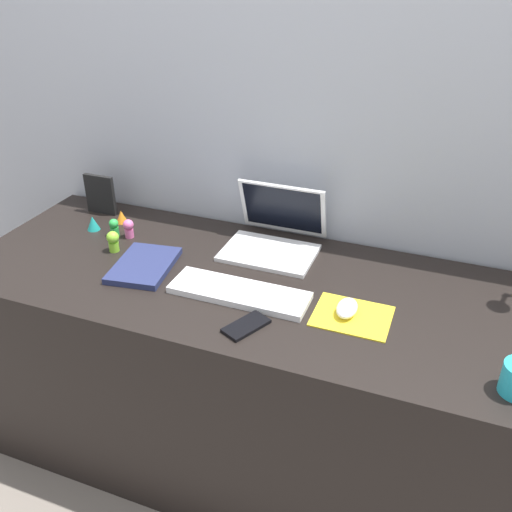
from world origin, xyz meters
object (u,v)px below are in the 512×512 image
Objects in this scene: picture_frame at (100,194)px; laptop at (275,233)px; toy_figurine_green at (114,227)px; mouse at (347,308)px; toy_figurine_orange at (121,217)px; keyboard at (239,293)px; cell_phone at (246,326)px; toy_figurine_lime at (113,240)px; notebook_pad at (144,265)px; toy_figurine_teal at (93,223)px; toy_figurine_pink at (129,228)px.

laptop is at bearing -1.37° from picture_frame.
laptop is 4.69× the size of toy_figurine_green.
mouse is 0.94m from toy_figurine_orange.
laptop is 0.32m from keyboard.
cell_phone is 0.61m from toy_figurine_lime.
toy_figurine_green is (0.15, -0.14, -0.04)m from picture_frame.
notebook_pad is 0.26m from toy_figurine_green.
picture_frame reaches higher than toy_figurine_teal.
picture_frame reaches higher than notebook_pad.
toy_figurine_pink is 0.93× the size of toy_figurine_lime.
toy_figurine_teal reaches higher than cell_phone.
laptop is at bearing 125.47° from cell_phone.
cell_phone is at bearing -27.48° from toy_figurine_green.
picture_frame reaches higher than mouse.
mouse is 1.06m from picture_frame.
keyboard is 0.65m from toy_figurine_orange.
laptop is 0.51m from toy_figurine_pink.
keyboard is 5.73× the size of toy_figurine_lime.
mouse is 0.75× the size of cell_phone.
mouse is 0.28m from cell_phone.
picture_frame is at bearing 158.65° from toy_figurine_orange.
toy_figurine_pink is at bearing -45.27° from toy_figurine_orange.
toy_figurine_lime is at bearing -48.59° from picture_frame.
toy_figurine_lime reaches higher than notebook_pad.
toy_figurine_lime is (0.06, -0.09, 0.01)m from toy_figurine_green.
toy_figurine_orange is at bearing 134.73° from toy_figurine_pink.
laptop reaches higher than toy_figurine_green.
keyboard is 1.71× the size of notebook_pad.
keyboard is 4.27× the size of mouse.
toy_figurine_pink is at bearing 93.71° from toy_figurine_lime.
toy_figurine_green reaches higher than cell_phone.
picture_frame reaches higher than cell_phone.
laptop reaches higher than mouse.
mouse is at bearing -17.27° from picture_frame.
keyboard is at bearing -11.20° from toy_figurine_lime.
mouse is 0.81m from toy_figurine_lime.
notebook_pad is (-0.34, 0.04, 0.00)m from keyboard.
picture_frame is 0.15m from toy_figurine_teal.
toy_figurine_orange is (0.11, -0.04, -0.05)m from picture_frame.
keyboard is 0.34m from notebook_pad.
keyboard is at bearing -25.55° from picture_frame.
toy_figurine_pink is (-0.50, 0.20, 0.03)m from keyboard.
cell_phone is 0.91m from picture_frame.
toy_figurine_orange reaches higher than mouse.
toy_figurine_pink is at bearing 175.36° from cell_phone.
laptop is at bearing 10.00° from toy_figurine_teal.
cell_phone is at bearing -25.08° from toy_figurine_teal.
cell_phone is (-0.24, -0.15, -0.02)m from mouse.
toy_figurine_orange is at bearing 125.68° from notebook_pad.
laptop reaches higher than toy_figurine_lime.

